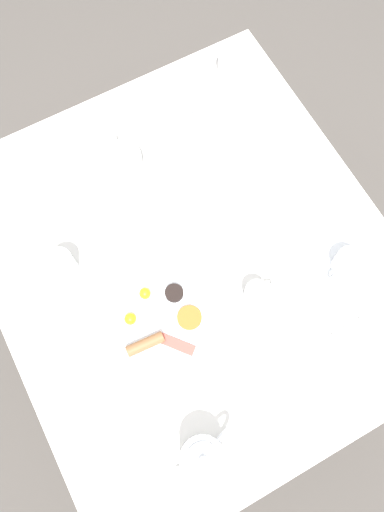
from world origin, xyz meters
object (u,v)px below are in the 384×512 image
(teapot_far, at_px, (124,164))
(napkin_folded, at_px, (351,341))
(breakfast_plate, at_px, (159,319))
(teacup_with_saucer_right, at_px, (205,128))
(knife_by_plate, at_px, (270,160))
(creamer_jug, at_px, (256,293))
(water_glass_tall, at_px, (230,65))
(fork_by_plate, at_px, (197,206))
(teapot_near, at_px, (203,458))
(water_glass_short, at_px, (62,265))
(teacup_with_saucer_left, at_px, (347,265))

(teapot_far, xyz_separation_m, napkin_folded, (0.29, -0.70, -0.05))
(breakfast_plate, height_order, teacup_with_saucer_right, teacup_with_saucer_right)
(breakfast_plate, bearing_deg, knife_by_plate, 27.94)
(teacup_with_saucer_right, distance_m, creamer_jug, 0.51)
(water_glass_tall, height_order, fork_by_plate, water_glass_tall)
(teacup_with_saucer_right, bearing_deg, water_glass_tall, 40.92)
(teapot_near, bearing_deg, water_glass_short, -97.46)
(napkin_folded, distance_m, knife_by_plate, 0.55)
(napkin_folded, height_order, knife_by_plate, napkin_folded)
(teacup_with_saucer_right, distance_m, water_glass_tall, 0.22)
(breakfast_plate, bearing_deg, teapot_far, 75.36)
(breakfast_plate, height_order, teapot_near, teapot_near)
(teapot_near, relative_size, teacup_with_saucer_right, 1.22)
(breakfast_plate, relative_size, napkin_folded, 2.36)
(teapot_far, height_order, fork_by_plate, teapot_far)
(teacup_with_saucer_right, height_order, napkin_folded, teacup_with_saucer_right)
(teacup_with_saucer_left, height_order, water_glass_short, water_glass_short)
(teacup_with_saucer_right, bearing_deg, knife_by_plate, -53.82)
(teapot_near, xyz_separation_m, creamer_jug, (0.31, 0.27, -0.02))
(breakfast_plate, xyz_separation_m, water_glass_tall, (0.53, 0.57, 0.03))
(teapot_near, height_order, teapot_far, same)
(breakfast_plate, distance_m, fork_by_plate, 0.33)
(teacup_with_saucer_left, distance_m, water_glass_tall, 0.68)
(fork_by_plate, bearing_deg, water_glass_tall, 48.66)
(water_glass_short, relative_size, knife_by_plate, 0.41)
(teapot_far, relative_size, fork_by_plate, 1.16)
(water_glass_tall, bearing_deg, knife_by_plate, -97.59)
(breakfast_plate, bearing_deg, teacup_with_saucer_left, -12.38)
(breakfast_plate, bearing_deg, creamer_jug, -14.39)
(teapot_near, bearing_deg, water_glass_tall, -140.23)
(teacup_with_saucer_right, bearing_deg, napkin_folded, -87.32)
(fork_by_plate, distance_m, knife_by_plate, 0.26)
(creamer_jug, bearing_deg, fork_by_plate, 92.10)
(breakfast_plate, relative_size, knife_by_plate, 1.36)
(teapot_near, distance_m, water_glass_short, 0.58)
(teacup_with_saucer_right, relative_size, water_glass_tall, 1.75)
(knife_by_plate, bearing_deg, creamer_jug, -127.09)
(breakfast_plate, distance_m, water_glass_short, 0.29)
(breakfast_plate, height_order, teacup_with_saucer_left, teacup_with_saucer_left)
(teacup_with_saucer_left, bearing_deg, water_glass_tall, 86.90)
(teapot_far, bearing_deg, teacup_with_saucer_left, 44.71)
(teapot_near, xyz_separation_m, knife_by_plate, (0.55, 0.60, -0.05))
(knife_by_plate, bearing_deg, teapot_far, 157.59)
(creamer_jug, height_order, napkin_folded, creamer_jug)
(teapot_near, distance_m, napkin_folded, 0.47)
(breakfast_plate, distance_m, water_glass_tall, 0.78)
(napkin_folded, relative_size, fork_by_plate, 0.73)
(creamer_jug, xyz_separation_m, fork_by_plate, (-0.01, 0.30, -0.03))
(teapot_near, height_order, water_glass_short, teapot_near)
(breakfast_plate, xyz_separation_m, water_glass_short, (-0.16, 0.24, 0.03))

